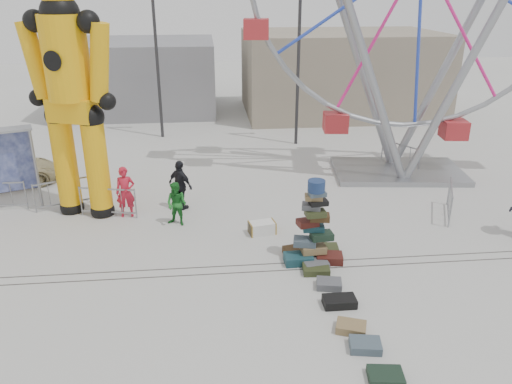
{
  "coord_description": "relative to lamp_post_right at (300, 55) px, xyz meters",
  "views": [
    {
      "loc": [
        -1.56,
        -11.65,
        7.53
      ],
      "look_at": [
        -0.12,
        2.67,
        1.62
      ],
      "focal_mm": 35.0,
      "sensor_mm": 36.0,
      "label": 1
    }
  ],
  "objects": [
    {
      "name": "row_case_3",
      "position": [
        -1.45,
        -15.25,
        -4.38
      ],
      "size": [
        0.82,
        0.7,
        0.2
      ],
      "primitive_type": "cube",
      "rotation": [
        0.0,
        0.0,
        -0.36
      ],
      "color": "olive",
      "rests_on": "ground"
    },
    {
      "name": "row_case_5",
      "position": [
        -1.17,
        -16.88,
        -4.39
      ],
      "size": [
        0.79,
        0.63,
        0.18
      ],
      "primitive_type": "cube",
      "rotation": [
        0.0,
        0.0,
        -0.13
      ],
      "color": "black",
      "rests_on": "ground"
    },
    {
      "name": "barricade_wheel_back",
      "position": [
        3.91,
        -4.11,
        -3.93
      ],
      "size": [
        1.17,
        1.73,
        1.1
      ],
      "primitive_type": null,
      "rotation": [
        0.0,
        0.0,
        -1.0
      ],
      "color": "gray",
      "rests_on": "ground"
    },
    {
      "name": "track_line_near",
      "position": [
        -3.09,
        -12.4,
        -4.48
      ],
      "size": [
        40.0,
        0.04,
        0.01
      ],
      "primitive_type": "cube",
      "color": "#47443F",
      "rests_on": "ground"
    },
    {
      "name": "row_case_2",
      "position": [
        -1.46,
        -14.22,
        -4.37
      ],
      "size": [
        0.84,
        0.49,
        0.23
      ],
      "primitive_type": "cube",
      "rotation": [
        0.0,
        0.0,
        0.0
      ],
      "color": "black",
      "rests_on": "ground"
    },
    {
      "name": "pedestrian_red",
      "position": [
        -7.58,
        -8.18,
        -3.57
      ],
      "size": [
        0.71,
        0.5,
        1.82
      ],
      "primitive_type": "imported",
      "rotation": [
        0.0,
        0.0,
        0.1
      ],
      "color": "#B3192C",
      "rests_on": "ground"
    },
    {
      "name": "barricade_dummy_c",
      "position": [
        -8.22,
        -8.17,
        -3.93
      ],
      "size": [
        1.98,
        0.52,
        1.1
      ],
      "primitive_type": null,
      "rotation": [
        0.0,
        0.0,
        -0.21
      ],
      "color": "gray",
      "rests_on": "ground"
    },
    {
      "name": "pedestrian_black",
      "position": [
        -5.69,
        -7.74,
        -3.56
      ],
      "size": [
        1.11,
        1.06,
        1.85
      ],
      "primitive_type": "imported",
      "rotation": [
        0.0,
        0.0,
        2.41
      ],
      "color": "black",
      "rests_on": "ground"
    },
    {
      "name": "building_left",
      "position": [
        -9.09,
        9.0,
        -2.28
      ],
      "size": [
        10.0,
        8.0,
        4.4
      ],
      "primitive_type": "cube",
      "color": "gray",
      "rests_on": "ground"
    },
    {
      "name": "barricade_dummy_b",
      "position": [
        -9.97,
        -7.2,
        -3.93
      ],
      "size": [
        1.9,
        0.83,
        1.1
      ],
      "primitive_type": null,
      "rotation": [
        0.0,
        0.0,
        0.38
      ],
      "color": "gray",
      "rests_on": "ground"
    },
    {
      "name": "lamp_post_left",
      "position": [
        -7.0,
        2.0,
        0.0
      ],
      "size": [
        1.41,
        0.25,
        8.0
      ],
      "color": "#2D2D30",
      "rests_on": "ground"
    },
    {
      "name": "parked_suv",
      "position": [
        -12.87,
        -4.63,
        -3.91
      ],
      "size": [
        4.55,
        3.2,
        1.15
      ],
      "primitive_type": "imported",
      "rotation": [
        0.0,
        0.0,
        1.91
      ],
      "color": "tan",
      "rests_on": "ground"
    },
    {
      "name": "suitcase_tower",
      "position": [
        -1.67,
        -11.82,
        -3.77
      ],
      "size": [
        1.77,
        1.58,
        2.53
      ],
      "rotation": [
        0.0,
        0.0,
        -0.02
      ],
      "color": "#18414A",
      "rests_on": "ground"
    },
    {
      "name": "steamer_trunk",
      "position": [
        -2.98,
        -10.0,
        -4.28
      ],
      "size": [
        0.93,
        0.64,
        0.4
      ],
      "primitive_type": "cube",
      "rotation": [
        0.0,
        0.0,
        0.19
      ],
      "color": "silver",
      "rests_on": "ground"
    },
    {
      "name": "barricade_wheel_front",
      "position": [
        3.76,
        -9.28,
        -3.93
      ],
      "size": [
        0.9,
        1.87,
        1.1
      ],
      "primitive_type": null,
      "rotation": [
        0.0,
        0.0,
        1.15
      ],
      "color": "gray",
      "rests_on": "ground"
    },
    {
      "name": "row_case_1",
      "position": [
        -1.53,
        -13.38,
        -4.38
      ],
      "size": [
        0.75,
        0.61,
        0.21
      ],
      "primitive_type": "cube",
      "rotation": [
        0.0,
        0.0,
        -0.2
      ],
      "color": "#57595E",
      "rests_on": "ground"
    },
    {
      "name": "ground",
      "position": [
        -3.09,
        -13.0,
        -4.48
      ],
      "size": [
        90.0,
        90.0,
        0.0
      ],
      "primitive_type": "plane",
      "color": "#9E9E99",
      "rests_on": "ground"
    },
    {
      "name": "row_case_4",
      "position": [
        -1.31,
        -15.91,
        -4.38
      ],
      "size": [
        0.77,
        0.62,
        0.2
      ],
      "primitive_type": "cube",
      "rotation": [
        0.0,
        0.0,
        -0.17
      ],
      "color": "#455663",
      "rests_on": "ground"
    },
    {
      "name": "building_right",
      "position": [
        3.91,
        7.0,
        -1.98
      ],
      "size": [
        12.0,
        8.0,
        5.0
      ],
      "primitive_type": "cube",
      "color": "gray",
      "rests_on": "ground"
    },
    {
      "name": "lamp_post_right",
      "position": [
        0.0,
        0.0,
        0.0
      ],
      "size": [
        1.41,
        0.25,
        8.0
      ],
      "color": "#2D2D30",
      "rests_on": "ground"
    },
    {
      "name": "pedestrian_green",
      "position": [
        -5.78,
        -9.06,
        -3.72
      ],
      "size": [
        0.92,
        0.85,
        1.53
      ],
      "primitive_type": "imported",
      "rotation": [
        0.0,
        0.0,
        -0.46
      ],
      "color": "#1A6B22",
      "rests_on": "ground"
    },
    {
      "name": "track_line_far",
      "position": [
        -3.09,
        -12.0,
        -4.48
      ],
      "size": [
        40.0,
        0.04,
        0.01
      ],
      "primitive_type": "cube",
      "color": "#47443F",
      "rests_on": "ground"
    },
    {
      "name": "crash_test_dummy",
      "position": [
        -9.06,
        -7.77,
        -0.13
      ],
      "size": [
        3.26,
        1.62,
        8.26
      ],
      "rotation": [
        0.0,
        0.0,
        -0.34
      ],
      "color": "black",
      "rests_on": "ground"
    },
    {
      "name": "row_case_0",
      "position": [
        -1.72,
        -12.59,
        -4.38
      ],
      "size": [
        0.79,
        0.61,
        0.19
      ],
      "primitive_type": "cube",
      "rotation": [
        0.0,
        0.0,
        -0.08
      ],
      "color": "#333B1D",
      "rests_on": "ground"
    }
  ]
}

